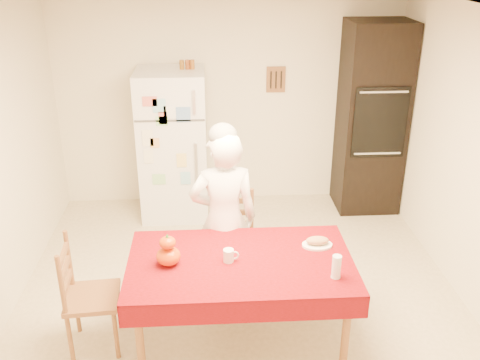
{
  "coord_description": "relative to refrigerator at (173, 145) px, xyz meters",
  "views": [
    {
      "loc": [
        -0.25,
        -3.86,
        2.95
      ],
      "look_at": [
        0.01,
        0.2,
        1.14
      ],
      "focal_mm": 40.0,
      "sensor_mm": 36.0,
      "label": 1
    }
  ],
  "objects": [
    {
      "name": "floor",
      "position": [
        0.65,
        -1.88,
        -0.85
      ],
      "size": [
        4.5,
        4.5,
        0.0
      ],
      "primitive_type": "plane",
      "color": "tan",
      "rests_on": "ground"
    },
    {
      "name": "room_shell",
      "position": [
        0.65,
        -1.88,
        0.77
      ],
      "size": [
        4.02,
        4.52,
        2.51
      ],
      "color": "#EBE3C5",
      "rests_on": "ground"
    },
    {
      "name": "refrigerator",
      "position": [
        0.0,
        0.0,
        0.0
      ],
      "size": [
        0.75,
        0.74,
        1.7
      ],
      "color": "white",
      "rests_on": "floor"
    },
    {
      "name": "oven_cabinet",
      "position": [
        2.28,
        0.05,
        0.25
      ],
      "size": [
        0.7,
        0.62,
        2.2
      ],
      "color": "black",
      "rests_on": "floor"
    },
    {
      "name": "dining_table",
      "position": [
        0.62,
        -2.32,
        -0.16
      ],
      "size": [
        1.7,
        1.0,
        0.76
      ],
      "color": "brown",
      "rests_on": "floor"
    },
    {
      "name": "chair_far",
      "position": [
        0.6,
        -1.57,
        -0.34
      ],
      "size": [
        0.44,
        0.42,
        0.95
      ],
      "rotation": [
        0.0,
        0.0,
        0.06
      ],
      "color": "brown",
      "rests_on": "floor"
    },
    {
      "name": "chair_left",
      "position": [
        -0.59,
        -2.29,
        -0.34
      ],
      "size": [
        0.43,
        0.45,
        0.95
      ],
      "rotation": [
        0.0,
        0.0,
        1.65
      ],
      "color": "brown",
      "rests_on": "floor"
    },
    {
      "name": "seated_woman",
      "position": [
        0.51,
        -1.74,
        -0.05
      ],
      "size": [
        0.61,
        0.43,
        1.6
      ],
      "primitive_type": "imported",
      "rotation": [
        0.0,
        0.0,
        3.23
      ],
      "color": "white",
      "rests_on": "floor"
    },
    {
      "name": "coffee_mug",
      "position": [
        0.53,
        -2.32,
        -0.04
      ],
      "size": [
        0.08,
        0.08,
        0.1
      ],
      "primitive_type": "cylinder",
      "color": "silver",
      "rests_on": "dining_table"
    },
    {
      "name": "pumpkin_lower",
      "position": [
        0.08,
        -2.33,
        -0.02
      ],
      "size": [
        0.18,
        0.18,
        0.14
      ],
      "primitive_type": "ellipsoid",
      "color": "#C45304",
      "rests_on": "dining_table"
    },
    {
      "name": "pumpkin_upper",
      "position": [
        0.08,
        -2.33,
        0.09
      ],
      "size": [
        0.12,
        0.12,
        0.09
      ],
      "primitive_type": "ellipsoid",
      "color": "#E64305",
      "rests_on": "pumpkin_lower"
    },
    {
      "name": "wine_glass",
      "position": [
        1.29,
        -2.58,
        -0.0
      ],
      "size": [
        0.07,
        0.07,
        0.18
      ],
      "primitive_type": "cylinder",
      "color": "silver",
      "rests_on": "dining_table"
    },
    {
      "name": "bread_plate",
      "position": [
        1.24,
        -2.15,
        -0.08
      ],
      "size": [
        0.24,
        0.24,
        0.02
      ],
      "primitive_type": "cylinder",
      "color": "white",
      "rests_on": "dining_table"
    },
    {
      "name": "bread_loaf",
      "position": [
        1.24,
        -2.15,
        -0.04
      ],
      "size": [
        0.18,
        0.1,
        0.06
      ],
      "primitive_type": "ellipsoid",
      "color": "#A77752",
      "rests_on": "bread_plate"
    },
    {
      "name": "spice_jar_left",
      "position": [
        0.13,
        0.05,
        0.9
      ],
      "size": [
        0.05,
        0.05,
        0.1
      ],
      "primitive_type": "cylinder",
      "color": "brown",
      "rests_on": "refrigerator"
    },
    {
      "name": "spice_jar_mid",
      "position": [
        0.2,
        0.05,
        0.9
      ],
      "size": [
        0.05,
        0.05,
        0.1
      ],
      "primitive_type": "cylinder",
      "color": "brown",
      "rests_on": "refrigerator"
    },
    {
      "name": "spice_jar_right",
      "position": [
        0.25,
        0.05,
        0.9
      ],
      "size": [
        0.05,
        0.05,
        0.1
      ],
      "primitive_type": "cylinder",
      "color": "#91531A",
      "rests_on": "refrigerator"
    }
  ]
}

